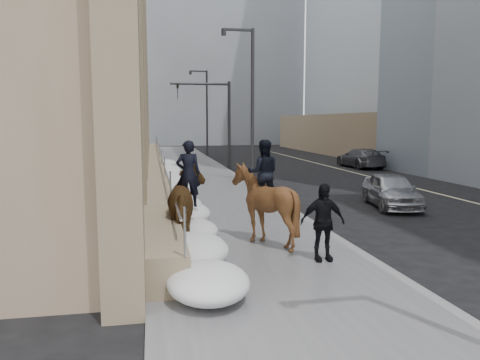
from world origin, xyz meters
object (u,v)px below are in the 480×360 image
object	(u,v)px
mounted_horse_left	(189,203)
car_silver	(391,190)
pedestrian	(323,222)
mounted_horse_right	(264,200)
car_grey	(360,158)

from	to	relation	value
mounted_horse_left	car_silver	xyz separation A→B (m)	(8.10, 4.43, -0.54)
pedestrian	mounted_horse_left	bearing A→B (deg)	145.70
mounted_horse_left	pedestrian	world-z (taller)	mounted_horse_left
mounted_horse_left	mounted_horse_right	size ratio (longest dim) A/B	0.99
mounted_horse_right	car_grey	world-z (taller)	mounted_horse_right
car_silver	car_grey	size ratio (longest dim) A/B	0.81
car_silver	car_grey	distance (m)	15.76
pedestrian	car_grey	bearing A→B (deg)	63.89
pedestrian	car_silver	bearing A→B (deg)	52.07
mounted_horse_left	pedestrian	size ratio (longest dim) A/B	1.51
car_grey	car_silver	bearing A→B (deg)	66.98
pedestrian	car_grey	world-z (taller)	pedestrian
mounted_horse_right	pedestrian	world-z (taller)	mounted_horse_right
mounted_horse_right	car_grey	distance (m)	22.80
mounted_horse_left	car_silver	world-z (taller)	mounted_horse_left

